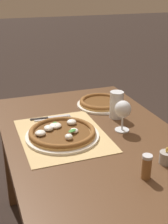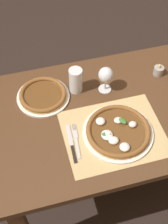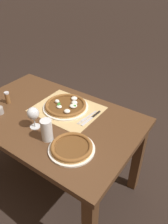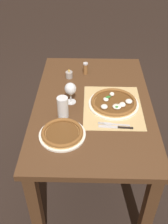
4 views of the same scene
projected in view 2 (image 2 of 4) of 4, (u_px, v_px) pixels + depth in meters
name	position (u px, v px, depth m)	size (l,w,h in m)	color
ground_plane	(107.00, 175.00, 2.20)	(24.00, 24.00, 0.00)	black
dining_table	(113.00, 123.00, 1.70)	(1.30, 0.82, 0.74)	#4C301C
paper_placemat	(114.00, 133.00, 1.52)	(0.49, 0.39, 0.00)	tan
pizza_near	(118.00, 131.00, 1.51)	(0.34, 0.34, 0.05)	silver
pizza_far	(43.00, 95.00, 1.65)	(0.28, 0.28, 0.04)	silver
wine_glass	(106.00, 76.00, 1.62)	(0.08, 0.08, 0.16)	silver
pint_glass	(76.00, 81.00, 1.65)	(0.07, 0.07, 0.15)	silver
fork	(76.00, 140.00, 1.49)	(0.04, 0.20, 0.00)	#B7B7BC
knife	(71.00, 143.00, 1.48)	(0.03, 0.22, 0.01)	black
votive_candle	(158.00, 71.00, 1.76)	(0.06, 0.06, 0.07)	gray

